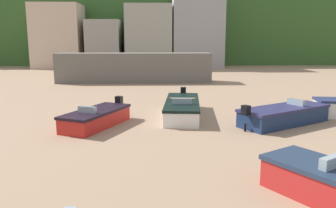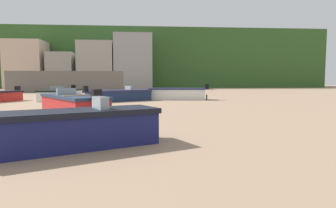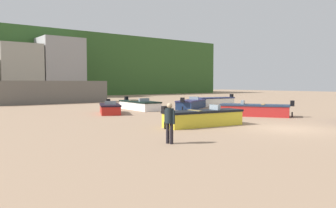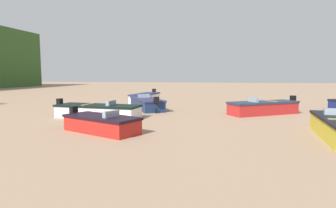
{
  "view_description": "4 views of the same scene",
  "coord_description": "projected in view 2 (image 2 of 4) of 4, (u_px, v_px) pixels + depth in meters",
  "views": [
    {
      "loc": [
        -0.4,
        -1.42,
        3.87
      ],
      "look_at": [
        0.08,
        12.26,
        1.27
      ],
      "focal_mm": 36.34,
      "sensor_mm": 36.0,
      "label": 1
    },
    {
      "loc": [
        7.39,
        -7.3,
        1.5
      ],
      "look_at": [
        8.43,
        5.45,
        0.45
      ],
      "focal_mm": 30.7,
      "sensor_mm": 36.0,
      "label": 2
    },
    {
      "loc": [
        -15.86,
        -10.27,
        2.39
      ],
      "look_at": [
        -0.35,
        9.77,
        0.85
      ],
      "focal_mm": 36.58,
      "sensor_mm": 36.0,
      "label": 3
    },
    {
      "loc": [
        -14.88,
        8.4,
        2.62
      ],
      "look_at": [
        -0.17,
        11.09,
        1.04
      ],
      "focal_mm": 29.67,
      "sensor_mm": 36.0,
      "label": 4
    }
  ],
  "objects": [
    {
      "name": "headland_hill",
      "position": [
        115.0,
        62.0,
        71.85
      ],
      "size": [
        90.0,
        32.0,
        12.11
      ],
      "primitive_type": "cube",
      "color": "#335927",
      "rests_on": "ground"
    },
    {
      "name": "townhouse_centre",
      "position": [
        63.0,
        71.0,
        52.98
      ],
      "size": [
        4.5,
        6.79,
        6.49
      ],
      "primitive_type": "cube",
      "color": "gray",
      "rests_on": "ground"
    },
    {
      "name": "townhouse_centre_right",
      "position": [
        97.0,
        66.0,
        53.25
      ],
      "size": [
        6.28,
        6.5,
        8.54
      ],
      "primitive_type": "cube",
      "color": "#9C998C",
      "rests_on": "ground"
    },
    {
      "name": "harbor_pier",
      "position": [
        67.0,
        82.0,
        36.28
      ],
      "size": [
        14.02,
        2.4,
        2.67
      ],
      "primitive_type": "cube",
      "color": "#656058",
      "rests_on": "ground"
    },
    {
      "name": "boat_white_7",
      "position": [
        177.0,
        94.0,
        22.53
      ],
      "size": [
        4.71,
        2.0,
        1.23
      ],
      "rotation": [
        0.0,
        0.0,
        1.44
      ],
      "color": "white",
      "rests_on": "ground"
    },
    {
      "name": "boat_navy_2",
      "position": [
        119.0,
        95.0,
        20.88
      ],
      "size": [
        4.84,
        3.72,
        1.14
      ],
      "rotation": [
        0.0,
        0.0,
        5.24
      ],
      "color": "navy",
      "rests_on": "ground"
    },
    {
      "name": "boat_white_5",
      "position": [
        62.0,
        94.0,
        22.38
      ],
      "size": [
        2.19,
        5.54,
        1.12
      ],
      "rotation": [
        0.0,
        0.0,
        3.04
      ],
      "color": "white",
      "rests_on": "ground"
    },
    {
      "name": "boat_navy_0",
      "position": [
        71.0,
        129.0,
        6.33
      ],
      "size": [
        4.08,
        2.78,
        1.17
      ],
      "rotation": [
        0.0,
        0.0,
        5.16
      ],
      "color": "navy",
      "rests_on": "ground"
    },
    {
      "name": "townhouse_far_right",
      "position": [
        134.0,
        62.0,
        53.83
      ],
      "size": [
        6.85,
        6.68,
        9.96
      ],
      "primitive_type": "cube",
      "color": "#969494",
      "rests_on": "ground"
    },
    {
      "name": "townhouse_far_left",
      "position": [
        27.0,
        65.0,
        51.83
      ],
      "size": [
        6.42,
        5.66,
        8.62
      ],
      "primitive_type": "cube",
      "color": "#CAB098",
      "rests_on": "ground"
    },
    {
      "name": "boat_red_1",
      "position": [
        73.0,
        105.0,
        12.5
      ],
      "size": [
        3.87,
        4.93,
        1.18
      ],
      "rotation": [
        0.0,
        0.0,
        0.56
      ],
      "color": "#B12322",
      "rests_on": "ground"
    }
  ]
}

